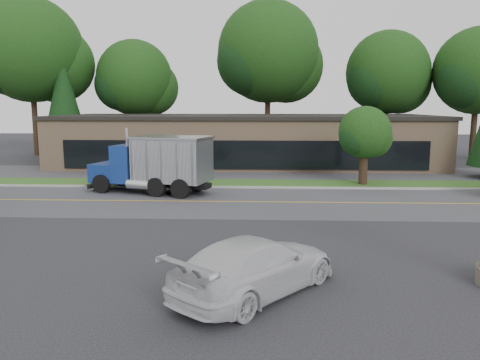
# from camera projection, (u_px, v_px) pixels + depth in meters

# --- Properties ---
(ground) EXTENTS (140.00, 140.00, 0.00)m
(ground) POSITION_uv_depth(u_px,v_px,m) (167.00, 254.00, 16.36)
(ground) COLOR #39393F
(ground) RESTS_ON ground
(road) EXTENTS (60.00, 8.00, 0.02)m
(road) POSITION_uv_depth(u_px,v_px,m) (200.00, 202.00, 25.24)
(road) COLOR #4F4F53
(road) RESTS_ON ground
(center_line) EXTENTS (60.00, 0.12, 0.01)m
(center_line) POSITION_uv_depth(u_px,v_px,m) (200.00, 202.00, 25.24)
(center_line) COLOR gold
(center_line) RESTS_ON ground
(curb) EXTENTS (60.00, 0.30, 0.12)m
(curb) POSITION_uv_depth(u_px,v_px,m) (208.00, 188.00, 29.38)
(curb) COLOR #9E9E99
(curb) RESTS_ON ground
(grass_verge) EXTENTS (60.00, 3.40, 0.03)m
(grass_verge) POSITION_uv_depth(u_px,v_px,m) (211.00, 183.00, 31.16)
(grass_verge) COLOR #2D561D
(grass_verge) RESTS_ON ground
(far_parking) EXTENTS (60.00, 7.00, 0.02)m
(far_parking) POSITION_uv_depth(u_px,v_px,m) (218.00, 173.00, 36.09)
(far_parking) COLOR #4F4F53
(far_parking) RESTS_ON ground
(strip_mall) EXTENTS (32.00, 12.00, 4.00)m
(strip_mall) POSITION_uv_depth(u_px,v_px,m) (246.00, 141.00, 41.61)
(strip_mall) COLOR tan
(strip_mall) RESTS_ON ground
(tree_far_a) EXTENTS (11.16, 10.50, 15.92)m
(tree_far_a) POSITION_uv_depth(u_px,v_px,m) (33.00, 55.00, 47.30)
(tree_far_a) COLOR #382619
(tree_far_a) RESTS_ON ground
(tree_far_b) EXTENTS (8.37, 7.88, 11.94)m
(tree_far_b) POSITION_uv_depth(u_px,v_px,m) (136.00, 82.00, 49.22)
(tree_far_b) COLOR #382619
(tree_far_b) RESTS_ON ground
(tree_far_c) EXTENTS (11.07, 10.42, 15.79)m
(tree_far_c) POSITION_uv_depth(u_px,v_px,m) (270.00, 57.00, 48.26)
(tree_far_c) COLOR #382619
(tree_far_c) RESTS_ON ground
(tree_far_d) EXTENTS (8.80, 8.28, 12.55)m
(tree_far_d) POSITION_uv_depth(u_px,v_px,m) (389.00, 77.00, 47.07)
(tree_far_d) COLOR #382619
(tree_far_d) RESTS_ON ground
(tree_far_e) EXTENTS (8.80, 8.28, 12.55)m
(tree_far_e) POSITION_uv_depth(u_px,v_px,m) (479.00, 75.00, 44.75)
(tree_far_e) COLOR #382619
(tree_far_e) RESTS_ON ground
(evergreen_left) EXTENTS (4.52, 4.52, 10.28)m
(evergreen_left) POSITION_uv_depth(u_px,v_px,m) (64.00, 100.00, 45.75)
(evergreen_left) COLOR #382619
(evergreen_left) RESTS_ON ground
(tree_verge) EXTENTS (3.59, 3.37, 5.11)m
(tree_verge) POSITION_uv_depth(u_px,v_px,m) (365.00, 135.00, 30.26)
(tree_verge) COLOR #382619
(tree_verge) RESTS_ON ground
(dump_truck_blue) EXTENTS (7.61, 4.42, 3.36)m
(dump_truck_blue) POSITION_uv_depth(u_px,v_px,m) (157.00, 163.00, 27.49)
(dump_truck_blue) COLOR black
(dump_truck_blue) RESTS_ON ground
(rally_car) EXTENTS (5.16, 5.62, 1.58)m
(rally_car) POSITION_uv_depth(u_px,v_px,m) (256.00, 266.00, 12.84)
(rally_car) COLOR silver
(rally_car) RESTS_ON ground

